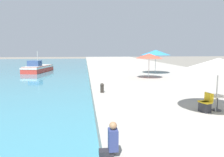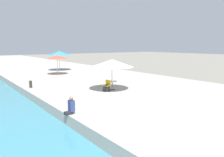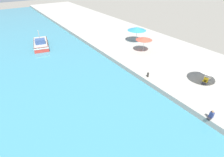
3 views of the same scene
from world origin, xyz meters
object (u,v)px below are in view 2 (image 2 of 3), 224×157
Objects in this scene: cafe_chair_left at (106,87)px; mooring_bollard at (31,84)px; cafe_umbrella_pink at (112,63)px; person_at_quay at (71,106)px; cafe_table at (112,84)px; cafe_chair_right at (107,87)px; cafe_umbrella_white at (57,57)px; cafe_umbrella_striped at (59,53)px.

cafe_chair_left is 6.79m from mooring_bollard.
cafe_umbrella_pink is at bearing -106.59° from cafe_chair_left.
person_at_quay is at bearing 120.01° from cafe_chair_left.
cafe_table is 0.75m from cafe_chair_right.
cafe_umbrella_pink reaches higher than cafe_umbrella_white.
cafe_table is at bearing -97.80° from cafe_umbrella_striped.
cafe_table is (-2.18, -15.95, -1.99)m from cafe_umbrella_striped.
cafe_umbrella_pink is 11.88m from cafe_umbrella_white.
person_at_quay is (-7.80, -19.76, -2.10)m from cafe_umbrella_striped.
cafe_chair_right reaches higher than cafe_table.
cafe_chair_right is at bearing 35.84° from person_at_quay.
mooring_bollard is at bearing -123.98° from cafe_umbrella_striped.
cafe_umbrella_white is 2.98× the size of cafe_chair_left.
person_at_quay is at bearing -111.54° from cafe_umbrella_striped.
person_at_quay is at bearing -92.87° from mooring_bollard.
cafe_chair_left is at bearing -172.80° from cafe_table.
mooring_bollard is at bearing 135.78° from cafe_table.
cafe_table is at bearing 34.15° from person_at_quay.
cafe_table is 0.82× the size of person_at_quay.
cafe_umbrella_white is at bearing -11.14° from cafe_chair_left.
cafe_table is at bearing -44.22° from mooring_bollard.
cafe_umbrella_white is 3.39× the size of cafe_table.
cafe_umbrella_pink is 0.98× the size of cafe_umbrella_striped.
cafe_chair_right is (0.04, -0.15, 0.00)m from cafe_chair_left.
cafe_chair_right reaches higher than mooring_bollard.
cafe_umbrella_white is 11.82m from cafe_table.
person_at_quay is (-5.61, -3.81, -0.11)m from cafe_table.
cafe_table is 1.22× the size of mooring_bollard.
cafe_chair_right is at bearing -173.69° from cafe_chair_left.
cafe_umbrella_pink is at bearing -46.19° from mooring_bollard.
cafe_umbrella_pink is 1.99m from cafe_chair_right.
mooring_bollard is (-4.45, 5.12, 0.02)m from cafe_chair_left.
cafe_umbrella_striped is (2.09, 4.25, 0.27)m from cafe_umbrella_white.
cafe_umbrella_white is at bearing 89.54° from cafe_table.
cafe_table is at bearing -90.00° from cafe_chair_left.
cafe_chair_right is at bearing -100.03° from cafe_umbrella_striped.
cafe_umbrella_striped is 3.60× the size of person_at_quay.
person_at_quay is (-4.93, -3.56, 0.10)m from cafe_chair_right.
cafe_umbrella_striped is at bearing 81.70° from cafe_umbrella_pink.
cafe_umbrella_striped is 16.59m from cafe_chair_right.
cafe_chair_right is 6.93m from mooring_bollard.
cafe_umbrella_pink is 1.27× the size of cafe_umbrella_white.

